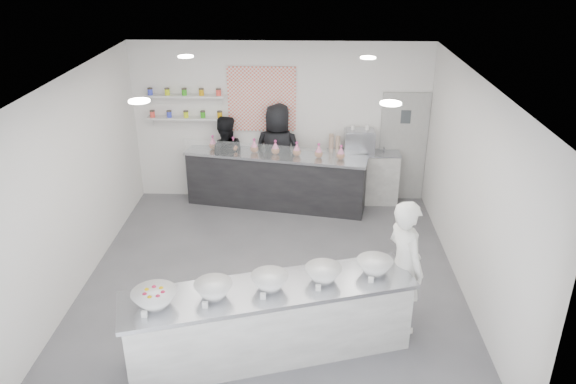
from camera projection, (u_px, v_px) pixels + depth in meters
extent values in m
plane|color=#515156|center=(272.00, 279.00, 8.36)|extent=(6.00, 6.00, 0.00)
plane|color=white|center=(270.00, 80.00, 7.13)|extent=(6.00, 6.00, 0.00)
plane|color=white|center=(281.00, 123.00, 10.48)|extent=(5.50, 0.00, 5.50)
plane|color=white|center=(75.00, 185.00, 7.83)|extent=(0.00, 6.00, 6.00)
plane|color=white|center=(472.00, 190.00, 7.66)|extent=(0.00, 6.00, 6.00)
cube|color=#9E9E9B|center=(403.00, 147.00, 10.56)|extent=(0.88, 0.04, 2.10)
cube|color=#EA624B|center=(262.00, 99.00, 10.28)|extent=(1.25, 0.03, 1.20)
cube|color=silver|center=(187.00, 118.00, 10.40)|extent=(1.45, 0.22, 0.04)
cube|color=silver|center=(185.00, 96.00, 10.22)|extent=(1.45, 0.22, 0.04)
cylinder|color=white|center=(139.00, 101.00, 6.27)|extent=(0.24, 0.24, 0.02)
cylinder|color=white|center=(391.00, 103.00, 6.18)|extent=(0.24, 0.24, 0.02)
cylinder|color=white|center=(186.00, 56.00, 8.63)|extent=(0.24, 0.24, 0.02)
cylinder|color=white|center=(368.00, 58.00, 8.55)|extent=(0.24, 0.24, 0.02)
cube|color=#A6A6A1|center=(270.00, 321.00, 6.69)|extent=(3.52, 1.74, 0.94)
cube|color=black|center=(276.00, 180.00, 10.46)|extent=(3.41, 1.23, 1.04)
cube|color=white|center=(271.00, 152.00, 9.93)|extent=(3.25, 0.64, 0.28)
cube|color=#A6A6A1|center=(362.00, 177.00, 10.64)|extent=(1.36, 0.43, 1.01)
cube|color=#93969E|center=(359.00, 142.00, 10.35)|extent=(0.55, 0.38, 0.42)
imported|color=white|center=(404.00, 266.00, 7.01)|extent=(0.66, 0.77, 1.80)
imported|color=black|center=(225.00, 159.00, 10.59)|extent=(0.90, 0.75, 1.68)
imported|color=black|center=(278.00, 154.00, 10.51)|extent=(1.01, 0.74, 1.91)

